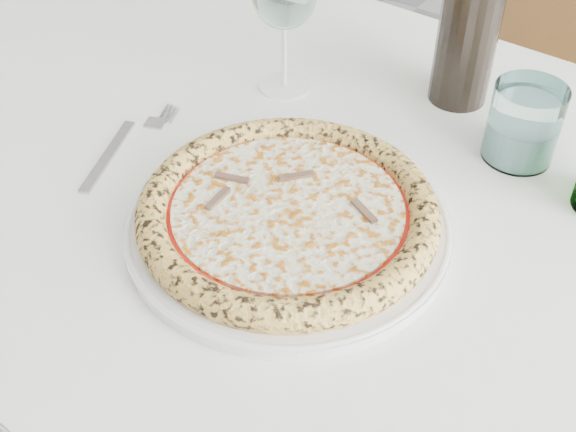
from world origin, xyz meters
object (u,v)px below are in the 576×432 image
at_px(chair_far, 556,80).
at_px(tumbler, 523,128).
at_px(dining_table, 333,234).
at_px(wine_bottle, 473,4).
at_px(plate, 288,224).
at_px(pizza, 288,212).

height_order(chair_far, tumbler, chair_far).
height_order(dining_table, wine_bottle, wine_bottle).
bearing_deg(wine_bottle, tumbler, -34.29).
bearing_deg(dining_table, chair_far, 85.80).
xyz_separation_m(plate, wine_bottle, (0.04, 0.35, 0.13)).
distance_m(dining_table, chair_far, 0.78).
distance_m(dining_table, plate, 0.14).
xyz_separation_m(plate, pizza, (-0.00, 0.00, 0.02)).
bearing_deg(pizza, tumbler, 60.10).
bearing_deg(pizza, dining_table, 89.99).
relative_size(plate, wine_bottle, 1.11).
height_order(dining_table, plate, plate).
bearing_deg(plate, dining_table, 90.00).
xyz_separation_m(pizza, tumbler, (0.16, 0.27, 0.02)).
height_order(dining_table, tumbler, tumbler).
height_order(chair_far, wine_bottle, wine_bottle).
bearing_deg(tumbler, pizza, -119.90).
relative_size(dining_table, chair_far, 1.65).
height_order(pizza, wine_bottle, wine_bottle).
relative_size(chair_far, tumbler, 9.64).
relative_size(dining_table, wine_bottle, 4.81).
bearing_deg(wine_bottle, dining_table, -98.86).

